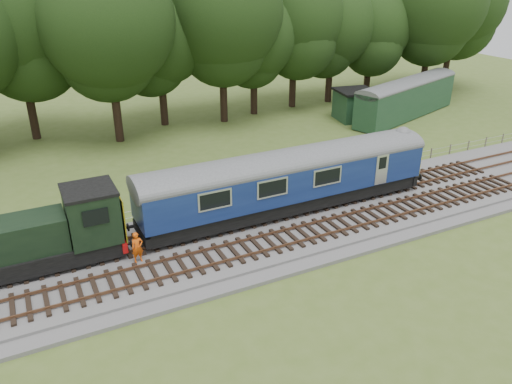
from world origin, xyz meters
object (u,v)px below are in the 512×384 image
shunter_loco (36,239)px  worker (137,247)px  dmu_railcar (288,176)px  parked_coach (407,96)px

shunter_loco → worker: shunter_loco is taller
dmu_railcar → shunter_loco: 13.94m
dmu_railcar → parked_coach: (21.05, 13.22, -0.50)m
shunter_loco → worker: (4.43, -1.61, -0.81)m
shunter_loco → parked_coach: (34.98, 13.22, 0.13)m
shunter_loco → parked_coach: shunter_loco is taller
dmu_railcar → worker: (-9.50, -1.61, -1.44)m
shunter_loco → worker: size_ratio=5.46×
dmu_railcar → shunter_loco: (-13.93, 0.00, -0.63)m
shunter_loco → dmu_railcar: bearing=-0.0°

